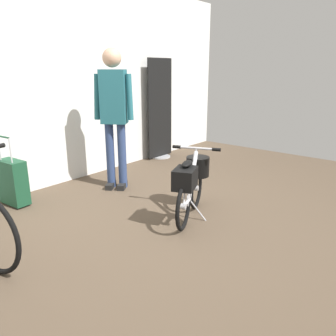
# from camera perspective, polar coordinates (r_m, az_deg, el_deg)

# --- Properties ---
(ground_plane) EXTENTS (7.38, 7.38, 0.00)m
(ground_plane) POSITION_cam_1_polar(r_m,az_deg,el_deg) (3.43, 3.57, -10.23)
(ground_plane) COLOR brown
(back_wall) EXTENTS (7.38, 0.10, 2.78)m
(back_wall) POSITION_cam_1_polar(r_m,az_deg,el_deg) (4.75, -19.45, 13.80)
(back_wall) COLOR white
(back_wall) RESTS_ON ground_plane
(floor_banner_stand) EXTENTS (0.60, 0.36, 1.71)m
(floor_banner_stand) POSITION_cam_1_polar(r_m,az_deg,el_deg) (5.94, -1.35, 9.09)
(floor_banner_stand) COLOR #B7B7BC
(floor_banner_stand) RESTS_ON ground_plane
(folding_bike_foreground) EXTENTS (0.98, 0.57, 0.74)m
(folding_bike_foreground) POSITION_cam_1_polar(r_m,az_deg,el_deg) (3.56, 4.03, -2.26)
(folding_bike_foreground) COLOR black
(folding_bike_foreground) RESTS_ON ground_plane
(visitor_near_wall) EXTENTS (0.38, 0.45, 1.79)m
(visitor_near_wall) POSITION_cam_1_polar(r_m,az_deg,el_deg) (4.38, -9.15, 9.77)
(visitor_near_wall) COLOR navy
(visitor_near_wall) RESTS_ON ground_plane
(rolling_suitcase) EXTENTS (0.21, 0.37, 0.83)m
(rolling_suitcase) POSITION_cam_1_polar(r_m,az_deg,el_deg) (4.28, -24.83, -2.16)
(rolling_suitcase) COLOR #19472D
(rolling_suitcase) RESTS_ON ground_plane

